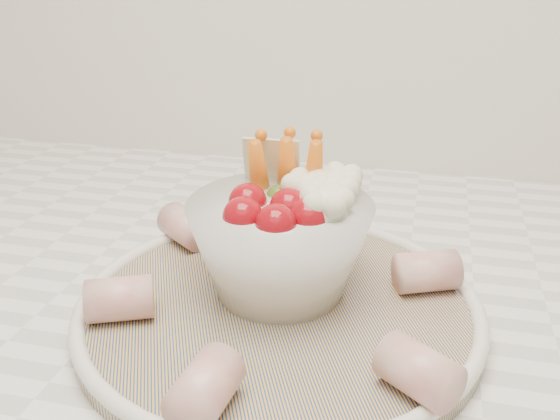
# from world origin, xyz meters

# --- Properties ---
(serving_platter) EXTENTS (0.41, 0.41, 0.02)m
(serving_platter) POSITION_xyz_m (-0.15, 1.39, 0.93)
(serving_platter) COLOR navy
(serving_platter) RESTS_ON kitchen_counter
(veggie_bowl) EXTENTS (0.14, 0.14, 0.12)m
(veggie_bowl) POSITION_xyz_m (-0.15, 1.41, 0.98)
(veggie_bowl) COLOR silver
(veggie_bowl) RESTS_ON serving_platter
(cured_meat_rolls) EXTENTS (0.28, 0.30, 0.03)m
(cured_meat_rolls) POSITION_xyz_m (-0.15, 1.39, 0.95)
(cured_meat_rolls) COLOR #C15958
(cured_meat_rolls) RESTS_ON serving_platter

